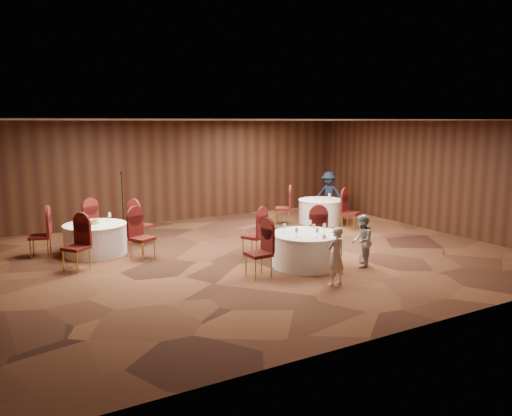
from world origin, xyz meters
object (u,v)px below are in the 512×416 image
table_main (306,249)px  table_right (321,211)px  woman_a (336,256)px  woman_b (362,241)px  mic_stand (123,214)px  table_left (96,239)px  man_c (329,194)px

table_main → table_right: (3.17, 3.74, 0.00)m
table_main → woman_a: bearing=-100.7°
table_right → woman_b: size_ratio=1.21×
mic_stand → table_left: bearing=-120.3°
table_left → table_right: 7.04m
table_main → table_left: size_ratio=1.05×
table_right → woman_b: 4.87m
table_main → man_c: size_ratio=1.03×
table_left → mic_stand: size_ratio=0.85×
table_main → table_left: bearing=139.2°
woman_b → woman_a: bearing=-16.5°
table_right → mic_stand: size_ratio=0.81×
table_left → woman_b: bearing=-39.0°
table_right → mic_stand: 6.05m
table_right → woman_b: (-2.13, -4.37, 0.21)m
table_main → woman_b: 1.23m
man_c → woman_b: bearing=-57.9°
table_left → table_right: size_ratio=1.05×
woman_a → woman_b: size_ratio=1.00×
woman_b → man_c: man_c is taller
table_main → mic_stand: size_ratio=0.89×
table_right → woman_a: size_ratio=1.21×
table_main → man_c: bearing=48.0°
mic_stand → man_c: 6.80m
mic_stand → man_c: bearing=-7.2°
mic_stand → woman_a: mic_stand is taller
table_right → woman_a: bearing=-123.9°
table_main → table_left: (-3.86, 3.33, 0.00)m
table_main → woman_a: (-0.25, -1.35, 0.21)m
table_main → woman_a: 1.39m
woman_a → man_c: bearing=-132.5°
table_left → mic_stand: bearing=59.7°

